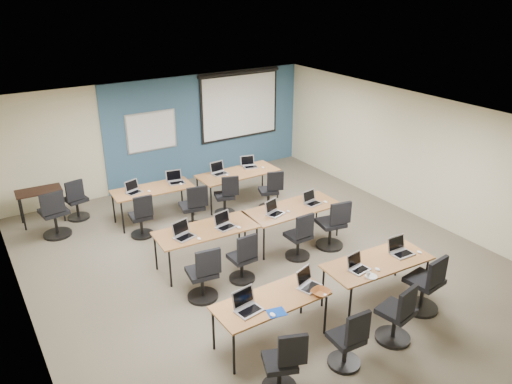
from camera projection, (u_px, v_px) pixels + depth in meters
floor at (259, 259)px, 9.46m from camera, size 8.00×9.00×0.02m
ceiling at (260, 121)px, 8.39m from camera, size 8.00×9.00×0.02m
wall_back at (162, 133)px, 12.41m from camera, size 8.00×0.04×2.70m
wall_front at (482, 334)px, 5.43m from camera, size 8.00×0.04×2.70m
wall_left at (19, 255)px, 6.96m from camera, size 0.04×9.00×2.70m
wall_right at (414, 155)px, 10.88m from camera, size 0.04×9.00×2.70m
blue_accent_panel at (207, 126)px, 13.00m from camera, size 5.50×0.04×2.70m
whiteboard at (151, 132)px, 12.17m from camera, size 1.28×0.03×0.98m
projector_screen at (240, 101)px, 13.21m from camera, size 2.40×0.10×1.82m
training_table_front_left at (271, 302)px, 7.07m from camera, size 1.68×0.70×0.73m
training_table_front_right at (377, 264)px, 8.02m from camera, size 1.81×0.75×0.73m
training_table_mid_left at (206, 231)px, 9.03m from camera, size 1.87×0.78×0.73m
training_table_mid_right at (293, 209)px, 9.87m from camera, size 1.93×0.80×0.73m
training_table_back_left at (153, 191)px, 10.76m from camera, size 1.72×0.71×0.73m
training_table_back_right at (238, 174)px, 11.63m from camera, size 1.92×0.80×0.73m
laptop_0 at (247, 305)px, 6.82m from camera, size 0.36×0.31×0.27m
mouse_0 at (273, 315)px, 6.71m from camera, size 0.07×0.11×0.04m
task_chair_0 at (283, 367)px, 6.30m from camera, size 0.49×0.46×0.95m
laptop_1 at (308, 282)px, 7.33m from camera, size 0.34×0.29×0.25m
mouse_1 at (326, 295)px, 7.12m from camera, size 0.07×0.10×0.03m
task_chair_1 at (349, 343)px, 6.71m from camera, size 0.46×0.46×0.95m
laptop_2 at (358, 266)px, 7.76m from camera, size 0.31×0.26×0.24m
mouse_2 at (378, 269)px, 7.75m from camera, size 0.09×0.11×0.04m
task_chair_2 at (398, 318)px, 7.17m from camera, size 0.52×0.52×1.00m
laptop_3 at (400, 250)px, 8.21m from camera, size 0.36×0.30×0.27m
mouse_3 at (419, 252)px, 8.24m from camera, size 0.06×0.10×0.03m
task_chair_3 at (426, 288)px, 7.83m from camera, size 0.56×0.56×1.04m
laptop_4 at (183, 233)px, 8.73m from camera, size 0.36×0.30×0.27m
mouse_4 at (199, 239)px, 8.66m from camera, size 0.08×0.10×0.03m
task_chair_4 at (204, 278)px, 8.13m from camera, size 0.51×0.51×0.99m
laptop_5 at (224, 223)px, 9.08m from camera, size 0.34×0.29×0.26m
mouse_5 at (239, 227)px, 9.05m from camera, size 0.07×0.11×0.04m
task_chair_5 at (243, 262)px, 8.63m from camera, size 0.46×0.46×0.95m
laptop_6 at (274, 211)px, 9.58m from camera, size 0.34×0.29×0.25m
mouse_6 at (288, 211)px, 9.67m from camera, size 0.08×0.10×0.03m
task_chair_6 at (300, 240)px, 9.34m from camera, size 0.47×0.47×0.96m
laptop_7 at (312, 200)px, 10.02m from camera, size 0.32×0.27×0.25m
mouse_7 at (325, 202)px, 10.08m from camera, size 0.09×0.11×0.04m
task_chair_7 at (333, 228)px, 9.71m from camera, size 0.54×0.54×1.02m
laptop_8 at (133, 190)px, 10.53m from camera, size 0.32×0.27×0.24m
mouse_8 at (149, 191)px, 10.58m from camera, size 0.08×0.11×0.03m
task_chair_8 at (142, 219)px, 10.13m from camera, size 0.46×0.46×0.95m
laptop_9 at (175, 180)px, 11.03m from camera, size 0.35×0.30×0.26m
mouse_9 at (181, 184)px, 10.95m from camera, size 0.08×0.11×0.04m
task_chair_9 at (194, 211)px, 10.44m from camera, size 0.53×0.53×1.01m
laptop_10 at (219, 171)px, 11.53m from camera, size 0.35×0.30×0.27m
mouse_10 at (227, 175)px, 11.44m from camera, size 0.08×0.11×0.03m
task_chair_10 at (226, 199)px, 11.08m from camera, size 0.47×0.46×0.95m
laptop_11 at (249, 164)px, 11.94m from camera, size 0.34×0.29×0.26m
mouse_11 at (263, 167)px, 11.89m from camera, size 0.07×0.10×0.03m
task_chair_11 at (270, 194)px, 11.35m from camera, size 0.48×0.46×0.95m
blue_mousepad at (276, 312)px, 6.77m from camera, size 0.28×0.25×0.01m
snack_bowl at (321, 292)px, 7.14m from camera, size 0.40×0.40×0.08m
snack_plate at (371, 276)px, 7.58m from camera, size 0.24×0.24×0.01m
coffee_cup at (368, 274)px, 7.57m from camera, size 0.08×0.08×0.06m
utility_table at (39, 194)px, 10.63m from camera, size 0.92×0.51×0.75m
spare_chair_a at (77, 203)px, 10.86m from camera, size 0.47×0.47×0.96m
spare_chair_b at (55, 217)px, 10.12m from camera, size 0.57×0.57×1.04m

